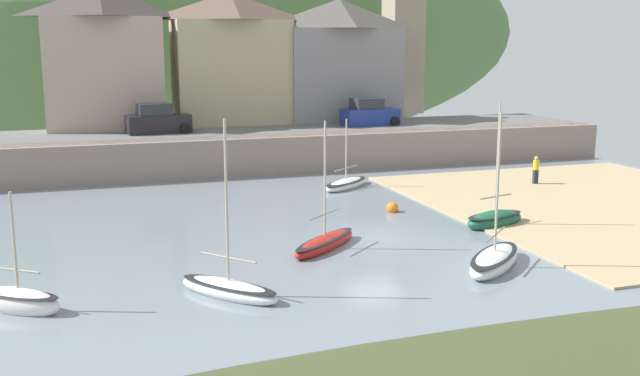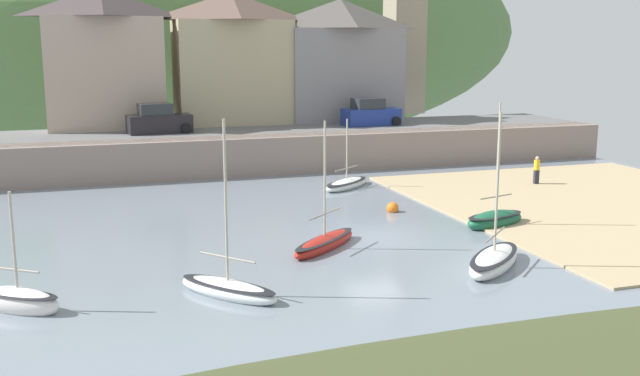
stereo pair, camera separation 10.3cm
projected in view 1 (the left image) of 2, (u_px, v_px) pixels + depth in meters
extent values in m
cube|color=slate|center=(374.00, 238.00, 31.59)|extent=(48.00, 40.00, 0.06)
cube|color=tan|center=(611.00, 204.00, 37.76)|extent=(18.00, 22.00, 0.10)
cube|color=gray|center=(273.00, 154.00, 47.18)|extent=(48.00, 2.40, 2.40)
cube|color=#606060|center=(259.00, 130.00, 50.40)|extent=(48.00, 9.00, 0.10)
ellipsoid|color=#567B44|center=(177.00, 32.00, 80.89)|extent=(80.00, 44.00, 27.13)
cube|color=tan|center=(103.00, 73.00, 50.78)|extent=(7.75, 5.44, 7.58)
pyramid|color=#423838|center=(99.00, 2.00, 49.85)|extent=(8.05, 5.74, 2.00)
cube|color=tan|center=(231.00, 72.00, 53.57)|extent=(8.23, 4.67, 7.45)
pyramid|color=brown|center=(230.00, 6.00, 52.66)|extent=(8.53, 4.97, 1.98)
cube|color=gray|center=(339.00, 75.00, 56.21)|extent=(8.65, 5.12, 6.91)
pyramid|color=#544F4A|center=(339.00, 14.00, 55.33)|extent=(8.95, 5.42, 2.18)
cube|color=gray|center=(403.00, 49.00, 61.78)|extent=(2.80, 2.80, 10.74)
ellipsoid|color=white|center=(346.00, 185.00, 42.42)|extent=(3.94, 3.54, 0.65)
ellipsoid|color=black|center=(346.00, 182.00, 42.38)|extent=(3.86, 3.47, 0.12)
cylinder|color=#B2A893|center=(346.00, 149.00, 42.02)|extent=(0.09, 0.09, 3.48)
cylinder|color=gray|center=(346.00, 168.00, 42.23)|extent=(2.01, 1.66, 0.07)
ellipsoid|color=white|center=(229.00, 290.00, 24.18)|extent=(3.30, 3.69, 0.70)
ellipsoid|color=black|center=(229.00, 285.00, 24.14)|extent=(3.24, 3.62, 0.12)
cylinder|color=#B2A893|center=(227.00, 201.00, 23.59)|extent=(0.09, 0.09, 5.31)
cylinder|color=gray|center=(228.00, 258.00, 23.96)|extent=(1.52, 1.82, 0.07)
ellipsoid|color=white|center=(494.00, 261.00, 27.27)|extent=(4.11, 3.96, 0.85)
ellipsoid|color=black|center=(494.00, 255.00, 27.23)|extent=(4.02, 3.88, 0.12)
cylinder|color=#B2A893|center=(498.00, 182.00, 26.69)|extent=(0.09, 0.09, 5.14)
cylinder|color=gray|center=(495.00, 235.00, 27.08)|extent=(1.91, 1.79, 0.07)
ellipsoid|color=#185739|center=(495.00, 220.00, 33.48)|extent=(3.52, 2.16, 0.92)
ellipsoid|color=black|center=(495.00, 215.00, 33.43)|extent=(3.45, 2.12, 0.12)
cylinder|color=#B2A893|center=(498.00, 157.00, 32.92)|extent=(0.09, 0.09, 4.92)
cylinder|color=gray|center=(496.00, 196.00, 33.27)|extent=(1.99, 0.65, 0.07)
ellipsoid|color=white|center=(19.00, 302.00, 22.83)|extent=(2.94, 2.53, 0.98)
ellipsoid|color=black|center=(18.00, 294.00, 22.78)|extent=(2.88, 2.48, 0.12)
cylinder|color=#B2A893|center=(14.00, 240.00, 22.44)|extent=(0.09, 0.09, 3.03)
cylinder|color=gray|center=(16.00, 270.00, 22.63)|extent=(1.43, 1.09, 0.07)
ellipsoid|color=#A62219|center=(325.00, 244.00, 29.79)|extent=(3.95, 3.67, 0.71)
ellipsoid|color=black|center=(325.00, 239.00, 29.75)|extent=(3.87, 3.59, 0.12)
cylinder|color=#B2A893|center=(325.00, 179.00, 29.27)|extent=(0.09, 0.09, 4.66)
cylinder|color=gray|center=(325.00, 214.00, 29.55)|extent=(1.92, 1.73, 0.07)
cube|color=black|center=(159.00, 124.00, 48.18)|extent=(4.27, 2.16, 1.20)
cube|color=#282D33|center=(154.00, 110.00, 47.92)|extent=(2.26, 1.73, 0.80)
cylinder|color=black|center=(182.00, 126.00, 49.49)|extent=(0.64, 0.22, 0.64)
cylinder|color=black|center=(186.00, 129.00, 48.00)|extent=(0.64, 0.22, 0.64)
cylinder|color=black|center=(132.00, 128.00, 48.46)|extent=(0.64, 0.22, 0.64)
cylinder|color=black|center=(134.00, 130.00, 46.98)|extent=(0.64, 0.22, 0.64)
cube|color=navy|center=(370.00, 117.00, 52.81)|extent=(4.25, 2.09, 1.20)
cube|color=#282D33|center=(367.00, 104.00, 52.55)|extent=(2.24, 1.70, 0.80)
cylinder|color=black|center=(387.00, 119.00, 54.12)|extent=(0.64, 0.22, 0.64)
cylinder|color=black|center=(395.00, 121.00, 52.63)|extent=(0.64, 0.22, 0.64)
cylinder|color=black|center=(345.00, 120.00, 53.10)|extent=(0.64, 0.22, 0.64)
cylinder|color=black|center=(352.00, 123.00, 51.61)|extent=(0.64, 0.22, 0.64)
cube|color=#282833|center=(535.00, 177.00, 43.08)|extent=(0.28, 0.20, 0.82)
cylinder|color=gold|center=(536.00, 165.00, 42.94)|extent=(0.34, 0.34, 0.58)
sphere|color=#D1A889|center=(536.00, 158.00, 42.87)|extent=(0.22, 0.22, 0.22)
sphere|color=orange|center=(392.00, 208.00, 36.30)|extent=(0.61, 0.61, 0.61)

